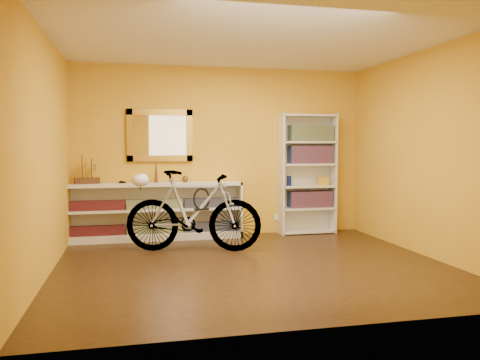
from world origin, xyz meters
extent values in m
cube|color=black|center=(0.00, 0.00, -0.01)|extent=(4.50, 4.00, 0.01)
cube|color=silver|center=(0.00, 0.00, 2.60)|extent=(4.50, 4.00, 0.01)
cube|color=gold|center=(0.00, 2.00, 1.30)|extent=(4.50, 0.01, 2.60)
cube|color=gold|center=(-2.25, 0.00, 1.30)|extent=(0.01, 4.00, 2.60)
cube|color=gold|center=(2.25, 0.00, 1.30)|extent=(0.01, 4.00, 2.60)
cube|color=#845E18|center=(-0.95, 1.97, 1.55)|extent=(0.98, 0.06, 0.78)
cube|color=silver|center=(0.90, 1.99, 0.25)|extent=(0.09, 0.02, 0.09)
cube|color=black|center=(-1.05, 1.79, 0.17)|extent=(2.50, 0.13, 0.14)
cube|color=navy|center=(-1.05, 1.79, 0.54)|extent=(2.50, 0.13, 0.14)
imported|color=black|center=(-1.51, 1.81, 0.85)|extent=(0.00, 0.00, 0.00)
cone|color=brown|center=(-1.02, 1.81, 1.03)|extent=(0.06, 0.06, 0.36)
sphere|color=brown|center=(-0.59, 1.81, 0.90)|extent=(0.10, 0.10, 0.10)
cube|color=maroon|center=(1.40, 1.84, 0.55)|extent=(0.70, 0.22, 0.26)
cube|color=maroon|center=(1.40, 1.84, 1.25)|extent=(0.70, 0.22, 0.28)
cube|color=#1C5063|center=(1.40, 1.84, 1.59)|extent=(0.70, 0.22, 0.25)
cylinder|color=navy|center=(1.04, 1.82, 0.84)|extent=(0.07, 0.07, 0.16)
cube|color=maroon|center=(1.15, 1.87, 1.55)|extent=(0.14, 0.14, 0.18)
cube|color=gold|center=(1.60, 1.80, 0.83)|extent=(0.19, 0.14, 0.13)
imported|color=silver|center=(-0.58, 0.89, 0.54)|extent=(0.90, 1.88, 1.07)
ellipsoid|color=white|center=(-1.26, 1.06, 0.94)|extent=(0.23, 0.22, 0.17)
torus|color=black|center=(-0.48, 0.87, 0.70)|extent=(0.22, 0.02, 0.22)
camera|label=1|loc=(-1.35, -5.35, 1.38)|focal=35.91mm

